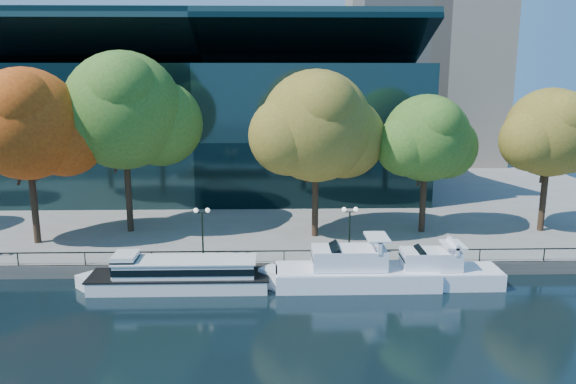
{
  "coord_description": "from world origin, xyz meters",
  "views": [
    {
      "loc": [
        4.27,
        -37.25,
        15.45
      ],
      "look_at": [
        5.42,
        8.0,
        5.48
      ],
      "focal_mm": 35.0,
      "sensor_mm": 36.0,
      "label": 1
    }
  ],
  "objects_px": {
    "tree_3": "(318,128)",
    "lamp_1": "(202,221)",
    "tree_5": "(552,134)",
    "cruiser_far": "(430,271)",
    "lamp_2": "(350,220)",
    "tree_2": "(126,113)",
    "tree_4": "(428,140)",
    "tree_1": "(28,126)",
    "tour_boat": "(175,274)",
    "cruiser_near": "(349,271)"
  },
  "relations": [
    {
      "from": "cruiser_far",
      "to": "lamp_2",
      "type": "relative_size",
      "value": 2.58
    },
    {
      "from": "tour_boat",
      "to": "lamp_2",
      "type": "bearing_deg",
      "value": 15.89
    },
    {
      "from": "cruiser_far",
      "to": "tree_5",
      "type": "relative_size",
      "value": 0.81
    },
    {
      "from": "cruiser_far",
      "to": "tree_1",
      "type": "distance_m",
      "value": 33.66
    },
    {
      "from": "tree_1",
      "to": "tree_4",
      "type": "relative_size",
      "value": 1.19
    },
    {
      "from": "lamp_1",
      "to": "lamp_2",
      "type": "height_order",
      "value": "same"
    },
    {
      "from": "tree_5",
      "to": "tree_1",
      "type": "bearing_deg",
      "value": -176.7
    },
    {
      "from": "cruiser_far",
      "to": "tour_boat",
      "type": "bearing_deg",
      "value": -179.54
    },
    {
      "from": "tree_5",
      "to": "tour_boat",
      "type": "bearing_deg",
      "value": -161.47
    },
    {
      "from": "tree_3",
      "to": "lamp_1",
      "type": "bearing_deg",
      "value": -148.34
    },
    {
      "from": "tree_2",
      "to": "tree_4",
      "type": "xyz_separation_m",
      "value": [
        26.39,
        -0.79,
        -2.34
      ]
    },
    {
      "from": "cruiser_near",
      "to": "tree_4",
      "type": "height_order",
      "value": "tree_4"
    },
    {
      "from": "lamp_1",
      "to": "lamp_2",
      "type": "relative_size",
      "value": 1.0
    },
    {
      "from": "tour_boat",
      "to": "tree_2",
      "type": "relative_size",
      "value": 0.87
    },
    {
      "from": "tree_2",
      "to": "cruiser_far",
      "type": "bearing_deg",
      "value": -24.82
    },
    {
      "from": "tree_1",
      "to": "tree_5",
      "type": "relative_size",
      "value": 1.14
    },
    {
      "from": "tree_1",
      "to": "cruiser_far",
      "type": "bearing_deg",
      "value": -14.17
    },
    {
      "from": "cruiser_near",
      "to": "tree_1",
      "type": "relative_size",
      "value": 0.89
    },
    {
      "from": "cruiser_near",
      "to": "lamp_2",
      "type": "height_order",
      "value": "lamp_2"
    },
    {
      "from": "tree_1",
      "to": "tree_2",
      "type": "distance_m",
      "value": 7.83
    },
    {
      "from": "cruiser_far",
      "to": "tree_2",
      "type": "relative_size",
      "value": 0.65
    },
    {
      "from": "cruiser_far",
      "to": "lamp_2",
      "type": "xyz_separation_m",
      "value": [
        -5.47,
        3.54,
        2.9
      ]
    },
    {
      "from": "tree_3",
      "to": "tree_2",
      "type": "bearing_deg",
      "value": 173.56
    },
    {
      "from": "tree_5",
      "to": "lamp_2",
      "type": "xyz_separation_m",
      "value": [
        -18.64,
        -6.9,
        -5.81
      ]
    },
    {
      "from": "tree_2",
      "to": "tree_5",
      "type": "distance_m",
      "value": 37.39
    },
    {
      "from": "cruiser_near",
      "to": "lamp_1",
      "type": "height_order",
      "value": "lamp_1"
    },
    {
      "from": "tree_3",
      "to": "tree_4",
      "type": "xyz_separation_m",
      "value": [
        9.74,
        1.09,
        -1.15
      ]
    },
    {
      "from": "tree_4",
      "to": "cruiser_far",
      "type": "bearing_deg",
      "value": -102.08
    },
    {
      "from": "lamp_2",
      "to": "tour_boat",
      "type": "bearing_deg",
      "value": -164.11
    },
    {
      "from": "tree_2",
      "to": "lamp_1",
      "type": "bearing_deg",
      "value": -46.26
    },
    {
      "from": "tour_boat",
      "to": "cruiser_far",
      "type": "bearing_deg",
      "value": 0.46
    },
    {
      "from": "cruiser_near",
      "to": "tree_3",
      "type": "distance_m",
      "value": 13.27
    },
    {
      "from": "tree_3",
      "to": "tree_4",
      "type": "bearing_deg",
      "value": 6.37
    },
    {
      "from": "tree_1",
      "to": "tree_2",
      "type": "bearing_deg",
      "value": 25.0
    },
    {
      "from": "tree_4",
      "to": "tree_5",
      "type": "distance_m",
      "value": 10.96
    },
    {
      "from": "cruiser_far",
      "to": "tree_3",
      "type": "xyz_separation_m",
      "value": [
        -7.52,
        9.3,
        9.41
      ]
    },
    {
      "from": "tree_1",
      "to": "lamp_2",
      "type": "xyz_separation_m",
      "value": [
        25.76,
        -4.34,
        -6.88
      ]
    },
    {
      "from": "tree_2",
      "to": "tree_5",
      "type": "bearing_deg",
      "value": -1.12
    },
    {
      "from": "lamp_2",
      "to": "lamp_1",
      "type": "bearing_deg",
      "value": 180.0
    },
    {
      "from": "tree_1",
      "to": "tree_5",
      "type": "xyz_separation_m",
      "value": [
        44.4,
        2.56,
        -1.07
      ]
    },
    {
      "from": "tour_boat",
      "to": "lamp_2",
      "type": "relative_size",
      "value": 3.47
    },
    {
      "from": "tree_1",
      "to": "lamp_1",
      "type": "height_order",
      "value": "tree_1"
    },
    {
      "from": "cruiser_far",
      "to": "lamp_1",
      "type": "distance_m",
      "value": 17.47
    },
    {
      "from": "tree_2",
      "to": "lamp_2",
      "type": "bearing_deg",
      "value": -22.21
    },
    {
      "from": "cruiser_far",
      "to": "tree_5",
      "type": "distance_m",
      "value": 18.94
    },
    {
      "from": "tree_5",
      "to": "tree_3",
      "type": "bearing_deg",
      "value": -176.83
    },
    {
      "from": "cruiser_far",
      "to": "lamp_2",
      "type": "distance_m",
      "value": 7.13
    },
    {
      "from": "tree_1",
      "to": "tree_2",
      "type": "relative_size",
      "value": 0.91
    },
    {
      "from": "tree_2",
      "to": "tree_3",
      "type": "xyz_separation_m",
      "value": [
        16.64,
        -1.88,
        -1.19
      ]
    },
    {
      "from": "tour_boat",
      "to": "tree_4",
      "type": "xyz_separation_m",
      "value": [
        20.65,
        10.53,
        8.21
      ]
    }
  ]
}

